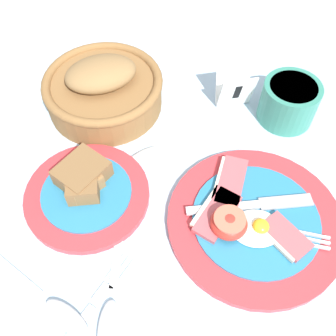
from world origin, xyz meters
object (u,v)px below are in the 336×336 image
object	(u,v)px
breakfast_plate	(252,220)
teaspoon_stray	(158,150)
fork_on_cloth	(84,318)
bread_basket	(103,89)
number_card	(235,88)
teaspoon_near_cup	(51,305)
teaspoon_by_saucer	(111,306)
bread_plate	(85,189)
sugar_cup	(289,101)

from	to	relation	value
breakfast_plate	teaspoon_stray	distance (m)	0.19
teaspoon_stray	fork_on_cloth	distance (m)	0.28
bread_basket	teaspoon_stray	bearing A→B (deg)	-50.01
breakfast_plate	bread_basket	xyz separation A→B (m)	(-0.22, 0.25, 0.03)
number_card	teaspoon_near_cup	distance (m)	0.45
fork_on_cloth	breakfast_plate	bearing A→B (deg)	-26.63
bread_basket	teaspoon_by_saucer	xyz separation A→B (m)	(0.03, -0.36, -0.03)
bread_plate	bread_basket	world-z (taller)	bread_basket
number_card	bread_plate	bearing A→B (deg)	-152.40
bread_basket	teaspoon_by_saucer	world-z (taller)	bread_basket
fork_on_cloth	bread_plate	bearing A→B (deg)	38.67
teaspoon_near_cup	bread_basket	bearing A→B (deg)	120.33
sugar_cup	number_card	xyz separation A→B (m)	(-0.09, 0.03, -0.00)
number_card	teaspoon_by_saucer	distance (m)	0.41
sugar_cup	bread_basket	size ratio (longest dim) A/B	0.46
number_card	fork_on_cloth	xyz separation A→B (m)	(-0.23, -0.37, -0.04)
breakfast_plate	bread_plate	xyz separation A→B (m)	(-0.24, 0.06, 0.00)
bread_basket	teaspoon_stray	size ratio (longest dim) A/B	1.19
breakfast_plate	number_card	size ratio (longest dim) A/B	3.45
bread_plate	number_card	xyz separation A→B (m)	(0.24, 0.18, 0.02)
bread_plate	fork_on_cloth	world-z (taller)	bread_plate
bread_plate	teaspoon_stray	world-z (taller)	bread_plate
teaspoon_near_cup	number_card	bearing A→B (deg)	89.92
fork_on_cloth	number_card	bearing A→B (deg)	2.43
number_card	fork_on_cloth	world-z (taller)	number_card
number_card	teaspoon_by_saucer	bearing A→B (deg)	-128.67
bread_basket	teaspoon_by_saucer	bearing A→B (deg)	-85.53
bread_plate	teaspoon_by_saucer	xyz separation A→B (m)	(0.05, -0.17, -0.01)
bread_basket	fork_on_cloth	size ratio (longest dim) A/B	1.28
bread_plate	sugar_cup	world-z (taller)	sugar_cup
number_card	teaspoon_by_saucer	xyz separation A→B (m)	(-0.20, -0.36, -0.03)
fork_on_cloth	teaspoon_stray	bearing A→B (deg)	14.28
bread_plate	fork_on_cloth	distance (m)	0.18
number_card	breakfast_plate	bearing A→B (deg)	-100.00
bread_plate	bread_basket	xyz separation A→B (m)	(0.02, 0.19, 0.02)
bread_plate	fork_on_cloth	size ratio (longest dim) A/B	1.16
bread_basket	bread_plate	bearing A→B (deg)	-95.37
bread_basket	number_card	size ratio (longest dim) A/B	2.81
teaspoon_near_cup	breakfast_plate	bearing A→B (deg)	59.78
teaspoon_by_saucer	sugar_cup	bearing A→B (deg)	141.96
teaspoon_near_cup	teaspoon_stray	xyz separation A→B (m)	(0.14, 0.25, 0.00)
sugar_cup	fork_on_cloth	world-z (taller)	sugar_cup
breakfast_plate	teaspoon_stray	size ratio (longest dim) A/B	1.46
teaspoon_near_cup	fork_on_cloth	size ratio (longest dim) A/B	1.02
bread_basket	teaspoon_near_cup	xyz separation A→B (m)	(-0.05, -0.36, -0.03)
bread_basket	teaspoon_near_cup	size ratio (longest dim) A/B	1.26
sugar_cup	teaspoon_by_saucer	xyz separation A→B (m)	(-0.29, -0.32, -0.03)
teaspoon_by_saucer	teaspoon_stray	xyz separation A→B (m)	(0.06, 0.25, 0.00)
bread_plate	fork_on_cloth	xyz separation A→B (m)	(0.01, -0.18, -0.01)
bread_plate	bread_basket	bearing A→B (deg)	84.63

